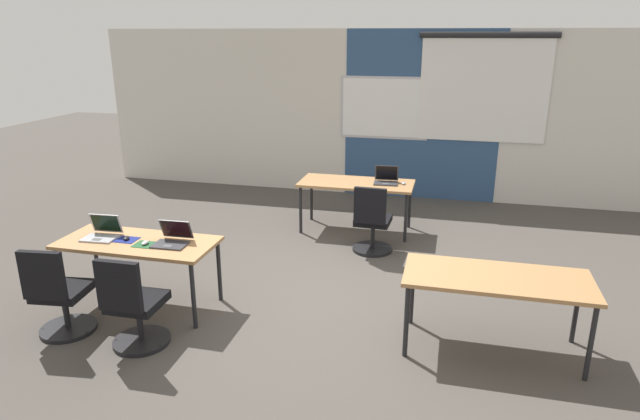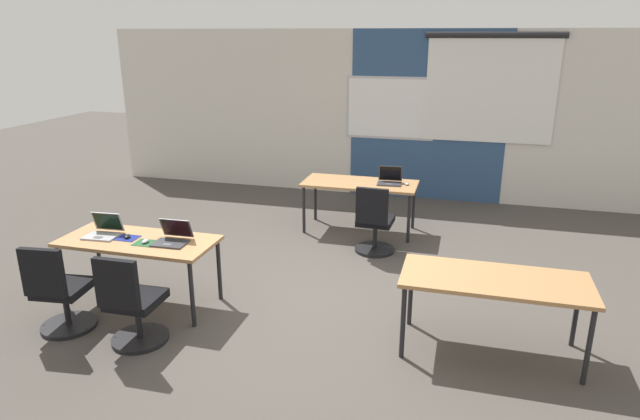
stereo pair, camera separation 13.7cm
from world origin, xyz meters
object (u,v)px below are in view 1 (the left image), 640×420
(chair_near_left_inner, at_px, (134,310))
(chair_near_left_end, at_px, (59,298))
(desk_near_left, at_px, (138,247))
(laptop_near_left_end, at_px, (102,233))
(laptop_far_right, at_px, (386,180))
(desk_near_right, at_px, (497,282))
(mouse_near_left_inner, at_px, (145,243))
(chair_far_right, at_px, (372,225))
(mouse_near_left_end, at_px, (126,238))
(laptop_near_left_inner, at_px, (172,239))
(mouse_far_right, at_px, (404,183))
(desk_far_center, at_px, (356,186))

(chair_near_left_inner, height_order, chair_near_left_end, same)
(desk_near_left, height_order, laptop_near_left_end, laptop_near_left_end)
(chair_near_left_inner, bearing_deg, laptop_far_right, -117.63)
(desk_near_right, bearing_deg, mouse_near_left_inner, -178.79)
(desk_near_left, bearing_deg, chair_far_right, 43.75)
(mouse_near_left_end, bearing_deg, laptop_near_left_inner, 1.85)
(chair_far_right, relative_size, mouse_near_left_end, 8.16)
(mouse_near_left_end, relative_size, chair_near_left_end, 0.12)
(chair_far_right, distance_m, laptop_near_left_end, 3.24)
(desk_near_right, distance_m, chair_near_left_inner, 3.22)
(mouse_far_right, relative_size, chair_far_right, 0.11)
(desk_near_right, relative_size, chair_near_left_inner, 1.74)
(laptop_near_left_inner, height_order, chair_near_left_end, laptop_near_left_inner)
(desk_far_center, xyz_separation_m, laptop_near_left_end, (-2.15, -2.80, 0.11))
(desk_near_right, relative_size, laptop_near_left_end, 4.56)
(chair_near_left_inner, distance_m, chair_near_left_end, 0.80)
(desk_far_center, relative_size, laptop_near_left_end, 4.56)
(desk_near_right, height_order, laptop_near_left_inner, laptop_near_left_inner)
(laptop_far_right, bearing_deg, desk_far_center, -177.15)
(mouse_far_right, bearing_deg, laptop_far_right, 177.92)
(laptop_far_right, height_order, mouse_near_left_end, laptop_far_right)
(laptop_near_left_inner, xyz_separation_m, chair_near_left_end, (-0.80, -0.73, -0.39))
(desk_far_center, relative_size, laptop_far_right, 4.61)
(laptop_near_left_inner, distance_m, mouse_far_right, 3.47)
(mouse_near_left_inner, relative_size, mouse_far_right, 1.02)
(desk_near_left, bearing_deg, chair_near_left_inner, -62.73)
(desk_near_left, bearing_deg, laptop_near_left_end, 179.46)
(chair_far_right, bearing_deg, chair_near_left_inner, 60.25)
(chair_near_left_inner, bearing_deg, mouse_far_right, -120.76)
(chair_far_right, height_order, laptop_near_left_end, laptop_near_left_end)
(laptop_near_left_end, bearing_deg, laptop_near_left_inner, -2.97)
(desk_near_right, height_order, laptop_far_right, laptop_far_right)
(mouse_near_left_inner, bearing_deg, desk_near_left, 152.12)
(laptop_near_left_inner, xyz_separation_m, mouse_near_left_inner, (-0.25, -0.09, -0.03))
(chair_far_right, bearing_deg, desk_far_center, -63.60)
(desk_near_right, distance_m, mouse_near_left_end, 3.62)
(laptop_far_right, height_order, mouse_far_right, laptop_far_right)
(desk_near_right, relative_size, laptop_near_left_inner, 4.68)
(mouse_near_left_inner, bearing_deg, mouse_near_left_end, 163.96)
(desk_near_left, distance_m, mouse_far_right, 3.72)
(desk_near_right, height_order, mouse_near_left_end, mouse_near_left_end)
(desk_near_right, xyz_separation_m, desk_far_center, (-1.75, 2.80, 0.00))
(chair_near_left_end, bearing_deg, chair_far_right, -139.60)
(mouse_near_left_inner, xyz_separation_m, laptop_far_right, (2.03, 2.92, 0.03))
(desk_near_left, bearing_deg, laptop_near_left_inner, 2.83)
(desk_far_center, height_order, mouse_near_left_end, mouse_near_left_end)
(laptop_near_left_end, bearing_deg, chair_near_left_inner, -47.51)
(laptop_near_left_end, bearing_deg, mouse_near_left_inner, -12.00)
(chair_far_right, bearing_deg, laptop_near_left_end, 41.00)
(mouse_far_right, bearing_deg, laptop_near_left_inner, -125.64)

